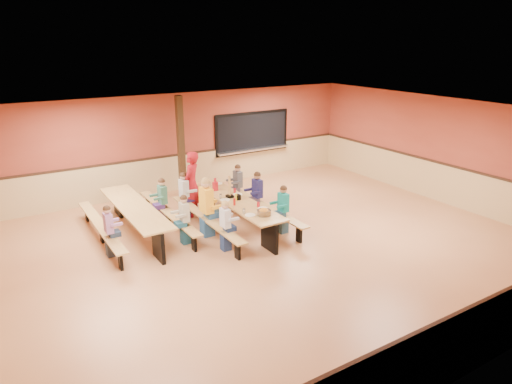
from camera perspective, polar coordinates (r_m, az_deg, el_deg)
ground at (r=10.53m, az=1.49°, el=-6.86°), size 12.00×12.00×0.00m
room_envelope at (r=10.25m, az=1.52°, el=-3.37°), size 12.04×10.04×3.02m
kitchen_pass_through at (r=15.39m, az=-0.46°, el=7.23°), size 2.78×0.28×1.38m
structural_post at (r=13.67m, az=-9.35°, el=5.57°), size 0.18×0.18×3.00m
cafeteria_table_main at (r=11.39m, az=-2.57°, el=-1.98°), size 1.91×3.70×0.74m
cafeteria_table_second at (r=11.32m, az=-14.88°, el=-2.74°), size 1.91×3.70×0.74m
seated_child_white_left at (r=10.18m, az=-3.85°, el=-4.27°), size 0.34×0.28×1.15m
seated_adult_yellow at (r=10.91m, az=-6.19°, el=-1.94°), size 0.48×0.39×1.44m
seated_child_grey_left at (r=12.12m, az=-8.97°, el=-0.44°), size 0.38×0.31×1.24m
seated_child_teal_right at (r=11.07m, az=3.41°, el=-2.22°), size 0.36×0.29×1.19m
seated_child_navy_right at (r=11.99m, az=0.16°, el=-0.40°), size 0.38×0.31×1.24m
seated_child_char_right at (r=12.84m, az=-2.27°, el=0.79°), size 0.36×0.30×1.20m
seated_child_purple_sec at (r=10.38m, az=-17.88°, el=-4.71°), size 0.34×0.28×1.16m
seated_child_green_sec at (r=11.82m, az=-11.57°, el=-1.19°), size 0.37×0.30×1.20m
seated_child_tan_sec at (r=10.61m, az=-8.91°, el=-3.46°), size 0.35×0.29×1.17m
standing_woman at (r=12.17m, az=-8.04°, el=0.98°), size 0.75×0.75×1.76m
punch_pitcher at (r=12.02m, az=-5.10°, el=0.72°), size 0.16×0.16×0.22m
chip_bowl at (r=10.30m, az=0.99°, el=-2.51°), size 0.32×0.32×0.15m
napkin_dispenser at (r=11.30m, az=-2.28°, el=-0.63°), size 0.10×0.14×0.13m
condiment_mustard at (r=11.25m, az=-2.52°, el=-0.62°), size 0.06×0.06×0.17m
condiment_ketchup at (r=10.92m, az=-2.71°, el=-1.23°), size 0.06×0.06×0.17m
table_paddle at (r=11.45m, az=-3.31°, el=-0.02°), size 0.16×0.16×0.56m
place_settings at (r=11.30m, az=-2.59°, el=-0.70°), size 0.65×3.30×0.11m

